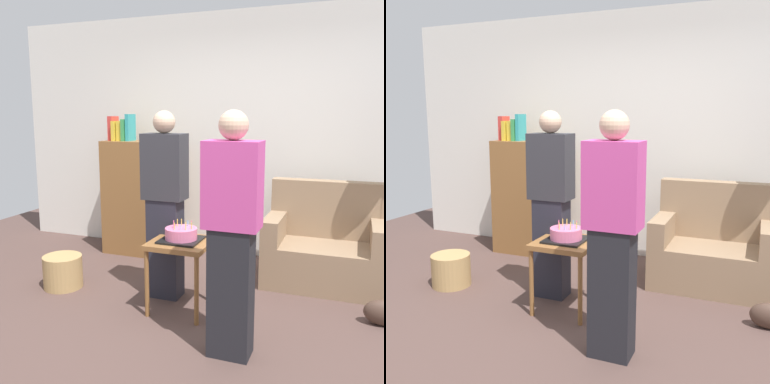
% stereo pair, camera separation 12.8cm
% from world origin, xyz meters
% --- Properties ---
extents(ground_plane, '(8.00, 8.00, 0.00)m').
position_xyz_m(ground_plane, '(0.00, 0.00, 0.00)').
color(ground_plane, '#4C3833').
extents(wall_back, '(6.00, 0.10, 2.70)m').
position_xyz_m(wall_back, '(0.00, 2.05, 1.35)').
color(wall_back, silver).
rests_on(wall_back, ground_plane).
extents(couch, '(1.10, 0.70, 0.96)m').
position_xyz_m(couch, '(0.82, 1.43, 0.34)').
color(couch, '#8C7054').
rests_on(couch, ground_plane).
extents(bookshelf, '(0.80, 0.36, 1.60)m').
position_xyz_m(bookshelf, '(-1.27, 1.64, 0.67)').
color(bookshelf, brown).
rests_on(bookshelf, ground_plane).
extents(side_table, '(0.48, 0.48, 0.59)m').
position_xyz_m(side_table, '(-0.24, 0.40, 0.50)').
color(side_table, brown).
rests_on(side_table, ground_plane).
extents(birthday_cake, '(0.32, 0.32, 0.17)m').
position_xyz_m(birthday_cake, '(-0.24, 0.40, 0.64)').
color(birthday_cake, black).
rests_on(birthday_cake, side_table).
extents(person_blowing_candles, '(0.36, 0.22, 1.63)m').
position_xyz_m(person_blowing_candles, '(-0.48, 0.62, 0.83)').
color(person_blowing_candles, '#23232D').
rests_on(person_blowing_candles, ground_plane).
extents(person_holding_cake, '(0.36, 0.22, 1.63)m').
position_xyz_m(person_holding_cake, '(0.32, -0.12, 0.83)').
color(person_holding_cake, black).
rests_on(person_holding_cake, ground_plane).
extents(wicker_basket, '(0.36, 0.36, 0.30)m').
position_xyz_m(wicker_basket, '(-1.46, 0.46, 0.15)').
color(wicker_basket, '#A88451').
rests_on(wicker_basket, ground_plane).
extents(handbag, '(0.28, 0.14, 0.20)m').
position_xyz_m(handbag, '(1.31, 0.69, 0.10)').
color(handbag, '#473328').
rests_on(handbag, ground_plane).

